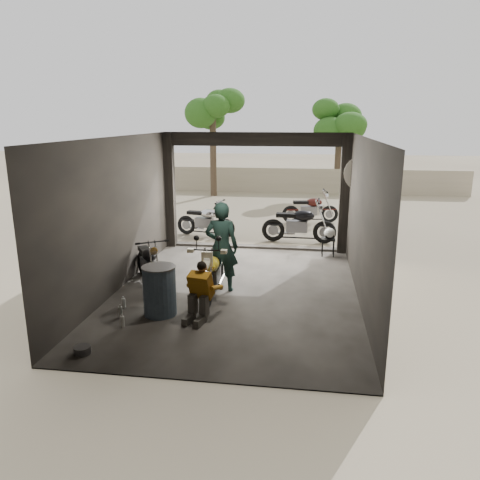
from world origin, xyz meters
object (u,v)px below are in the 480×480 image
(outside_bike_a, at_px, (206,218))
(stool, at_px, (328,241))
(outside_bike_b, at_px, (310,207))
(left_bike, at_px, (148,260))
(outside_bike_c, at_px, (299,221))
(mechanic, at_px, (198,294))
(helmet, at_px, (330,233))
(oil_drum, at_px, (160,291))
(rider, at_px, (222,247))
(sign_post, at_px, (360,189))
(main_bike, at_px, (213,269))

(outside_bike_a, distance_m, stool, 4.05)
(outside_bike_a, bearing_deg, outside_bike_b, -41.92)
(left_bike, relative_size, stool, 3.26)
(outside_bike_c, height_order, mechanic, outside_bike_c)
(outside_bike_a, xyz_separation_m, helmet, (3.71, -1.69, 0.06))
(mechanic, height_order, oil_drum, mechanic)
(oil_drum, bearing_deg, rider, 57.96)
(outside_bike_b, distance_m, mechanic, 8.82)
(outside_bike_b, relative_size, outside_bike_c, 0.90)
(mechanic, xyz_separation_m, helmet, (2.48, 4.51, 0.11))
(left_bike, xyz_separation_m, sign_post, (4.75, 2.80, 1.26))
(helmet, relative_size, oil_drum, 0.33)
(outside_bike_a, height_order, helmet, outside_bike_a)
(left_bike, relative_size, sign_post, 0.60)
(main_bike, relative_size, outside_bike_a, 1.04)
(main_bike, distance_m, outside_bike_c, 4.90)
(outside_bike_a, relative_size, outside_bike_c, 0.89)
(rider, relative_size, oil_drum, 2.04)
(left_bike, bearing_deg, oil_drum, -97.09)
(left_bike, xyz_separation_m, mechanic, (1.55, -1.79, -0.02))
(sign_post, bearing_deg, outside_bike_b, 113.12)
(left_bike, height_order, sign_post, sign_post)
(sign_post, bearing_deg, stool, -167.24)
(outside_bike_a, height_order, outside_bike_c, outside_bike_c)
(helmet, bearing_deg, mechanic, -100.08)
(rider, xyz_separation_m, stool, (2.32, 2.92, -0.54))
(rider, height_order, mechanic, rider)
(rider, distance_m, helmet, 3.77)
(outside_bike_a, distance_m, mechanic, 6.32)
(left_bike, xyz_separation_m, outside_bike_c, (3.20, 4.04, 0.10))
(helmet, bearing_deg, outside_bike_b, 115.67)
(outside_bike_a, distance_m, helmet, 4.07)
(left_bike, xyz_separation_m, rider, (1.68, -0.21, 0.42))
(stool, height_order, helmet, helmet)
(oil_drum, xyz_separation_m, sign_post, (3.96, 4.45, 1.33))
(mechanic, bearing_deg, rider, 98.03)
(outside_bike_c, relative_size, stool, 3.86)
(left_bike, bearing_deg, helmet, 1.52)
(outside_bike_c, relative_size, rider, 0.99)
(outside_bike_c, xyz_separation_m, mechanic, (-1.65, -5.83, -0.12))
(stool, bearing_deg, oil_drum, -126.41)
(main_bike, distance_m, oil_drum, 1.33)
(main_bike, xyz_separation_m, outside_bike_a, (-1.24, 4.99, -0.02))
(main_bike, xyz_separation_m, oil_drum, (-0.78, -1.07, -0.11))
(stool, distance_m, helmet, 0.22)
(mechanic, bearing_deg, oil_drum, -177.81)
(left_bike, relative_size, mechanic, 1.53)
(outside_bike_c, height_order, oil_drum, outside_bike_c)
(stool, height_order, sign_post, sign_post)
(outside_bike_b, bearing_deg, oil_drum, 153.49)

